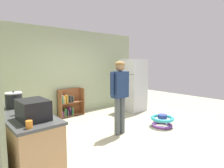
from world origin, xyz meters
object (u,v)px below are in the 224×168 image
object	(u,v)px
refrigerator	(134,85)
yellow_cup	(33,107)
clear_bottle	(17,109)
standing_person	(120,90)
bookshelf	(69,104)
crock_pot	(14,100)
microwave	(33,110)
baby_walker	(162,121)
red_cup	(1,103)
orange_cup	(29,124)
banana_bunch	(17,102)
kitchen_counter	(22,138)

from	to	relation	value
refrigerator	yellow_cup	bearing A→B (deg)	-163.70
yellow_cup	clear_bottle	bearing A→B (deg)	-151.17
standing_person	yellow_cup	size ratio (longest dim) A/B	18.08
bookshelf	clear_bottle	xyz separation A→B (m)	(-2.05, -2.14, 0.62)
crock_pot	clear_bottle	xyz separation A→B (m)	(-0.09, -0.53, -0.04)
microwave	baby_walker	bearing A→B (deg)	0.82
clear_bottle	red_cup	size ratio (longest dim) A/B	2.59
refrigerator	orange_cup	distance (m)	4.55
banana_bunch	orange_cup	world-z (taller)	orange_cup
baby_walker	orange_cup	bearing A→B (deg)	-173.83
baby_walker	clear_bottle	distance (m)	3.51
kitchen_counter	microwave	xyz separation A→B (m)	(0.02, -0.57, 0.59)
kitchen_counter	orange_cup	distance (m)	1.03
bookshelf	red_cup	bearing A→B (deg)	-147.61
refrigerator	clear_bottle	xyz separation A→B (m)	(-4.04, -1.25, 0.11)
refrigerator	baby_walker	xyz separation A→B (m)	(-0.65, -1.60, -0.73)
orange_cup	crock_pot	bearing A→B (deg)	83.24
yellow_cup	baby_walker	bearing A→B (deg)	-9.05
microwave	yellow_cup	xyz separation A→B (m)	(0.17, 0.54, -0.09)
kitchen_counter	microwave	bearing A→B (deg)	-88.38
kitchen_counter	baby_walker	bearing A→B (deg)	-8.95
crock_pot	yellow_cup	size ratio (longest dim) A/B	3.13
orange_cup	red_cup	size ratio (longest dim) A/B	1.00
standing_person	orange_cup	world-z (taller)	standing_person
refrigerator	red_cup	world-z (taller)	refrigerator
baby_walker	kitchen_counter	bearing A→B (deg)	171.05
yellow_cup	red_cup	bearing A→B (deg)	117.35
yellow_cup	kitchen_counter	bearing A→B (deg)	172.75
standing_person	microwave	world-z (taller)	standing_person
orange_cup	red_cup	xyz separation A→B (m)	(-0.00, 1.52, 0.00)
bookshelf	red_cup	size ratio (longest dim) A/B	8.95
orange_cup	red_cup	distance (m)	1.52
yellow_cup	crock_pot	bearing A→B (deg)	116.94
bookshelf	orange_cup	bearing A→B (deg)	-126.34
refrigerator	bookshelf	world-z (taller)	refrigerator
kitchen_counter	red_cup	xyz separation A→B (m)	(-0.15, 0.63, 0.50)
standing_person	refrigerator	bearing A→B (deg)	33.46
microwave	banana_bunch	distance (m)	1.24
clear_bottle	bookshelf	bearing A→B (deg)	46.31
clear_bottle	yellow_cup	size ratio (longest dim) A/B	2.59
refrigerator	microwave	xyz separation A→B (m)	(-3.93, -1.64, 0.15)
refrigerator	yellow_cup	size ratio (longest dim) A/B	18.74
baby_walker	microwave	world-z (taller)	microwave
kitchen_counter	refrigerator	xyz separation A→B (m)	(3.95, 1.08, 0.44)
refrigerator	clear_bottle	world-z (taller)	refrigerator
red_cup	orange_cup	bearing A→B (deg)	-89.95
kitchen_counter	bookshelf	xyz separation A→B (m)	(1.95, 1.96, -0.08)
baby_walker	red_cup	xyz separation A→B (m)	(-3.45, 1.15, 0.79)
clear_bottle	standing_person	bearing A→B (deg)	1.18
yellow_cup	banana_bunch	bearing A→B (deg)	94.95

